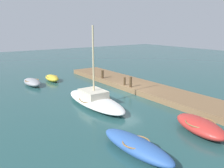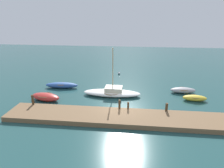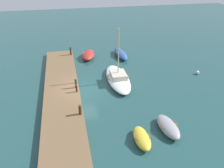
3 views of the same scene
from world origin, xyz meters
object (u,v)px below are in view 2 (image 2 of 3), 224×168
rowboat_red (46,97)px  mooring_post_west (33,100)px  mooring_post_mid_east (128,106)px  sailboat_white (112,92)px  rowboat_blue (62,85)px  dinghy_yellow (195,98)px  marker_buoy (119,73)px  mooring_post_mid_west (119,104)px  rowboat_grey (183,90)px  mooring_post_east (167,107)px

rowboat_red → mooring_post_west: (-0.37, -2.20, 0.56)m
rowboat_red → mooring_post_mid_east: (9.35, -2.20, 0.41)m
sailboat_white → mooring_post_west: sailboat_white is taller
rowboat_blue → dinghy_yellow: size_ratio=1.63×
dinghy_yellow → mooring_post_mid_east: size_ratio=3.63×
rowboat_red → marker_buoy: bearing=70.9°
sailboat_white → mooring_post_mid_west: sailboat_white is taller
rowboat_red → marker_buoy: size_ratio=9.20×
rowboat_red → mooring_post_mid_east: mooring_post_mid_east is taller
rowboat_grey → dinghy_yellow: 2.46m
mooring_post_west → marker_buoy: mooring_post_west is taller
rowboat_grey → rowboat_blue: (-15.42, 0.07, 0.02)m
mooring_post_east → rowboat_grey: bearing=66.0°
rowboat_grey → mooring_post_mid_east: mooring_post_mid_east is taller
rowboat_grey → mooring_post_mid_west: size_ratio=3.33×
sailboat_white → mooring_post_east: 7.25m
mooring_post_mid_west → mooring_post_mid_east: bearing=0.0°
sailboat_white → rowboat_grey: bearing=13.2°
rowboat_red → mooring_post_east: 13.19m
rowboat_grey → mooring_post_east: 6.94m
rowboat_blue → mooring_post_east: mooring_post_east is taller
rowboat_grey → rowboat_blue: size_ratio=0.71×
dinghy_yellow → mooring_post_mid_east: 8.32m
mooring_post_mid_west → rowboat_red: bearing=165.5°
sailboat_white → mooring_post_east: (5.74, -4.42, 0.43)m
rowboat_grey → sailboat_white: bearing=-169.5°
mooring_post_west → mooring_post_east: size_ratio=1.26×
rowboat_blue → mooring_post_east: (12.61, -6.39, 0.49)m
rowboat_grey → dinghy_yellow: rowboat_grey is taller
rowboat_red → sailboat_white: bearing=30.9°
rowboat_grey → rowboat_red: bearing=-167.5°
rowboat_blue → marker_buoy: rowboat_blue is taller
mooring_post_east → sailboat_white: bearing=142.4°
dinghy_yellow → mooring_post_east: bearing=-130.1°
rowboat_red → mooring_post_mid_west: 8.80m
marker_buoy → mooring_post_mid_west: bearing=-85.1°
dinghy_yellow → mooring_post_mid_west: mooring_post_mid_west is taller
mooring_post_mid_west → rowboat_grey: bearing=40.8°
mooring_post_west → mooring_post_mid_west: mooring_post_west is taller
dinghy_yellow → marker_buoy: 13.30m
mooring_post_mid_west → mooring_post_mid_east: mooring_post_mid_west is taller
rowboat_red → mooring_post_east: mooring_post_east is taller
sailboat_white → rowboat_red: (-7.26, -2.22, -0.02)m
rowboat_blue → mooring_post_east: size_ratio=5.36×
rowboat_grey → mooring_post_mid_west: (-7.31, -6.32, 0.57)m
rowboat_red → mooring_post_west: size_ratio=3.64×
dinghy_yellow → mooring_post_mid_west: bearing=-151.7°
dinghy_yellow → mooring_post_west: size_ratio=2.61×
mooring_post_mid_east → dinghy_yellow: bearing=28.7°
rowboat_grey → mooring_post_east: size_ratio=3.82×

